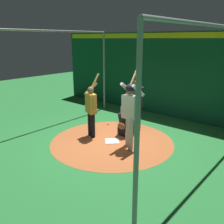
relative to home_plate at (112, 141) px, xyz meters
name	(u,v)px	position (x,y,z in m)	size (l,w,h in m)	color
ground_plane	(112,141)	(0.00, 0.00, -0.01)	(27.56, 27.56, 0.00)	#287A38
dirt_circle	(112,141)	(0.00, 0.00, -0.01)	(3.77, 3.77, 0.01)	#B76033
home_plate	(112,141)	(0.00, 0.00, 0.00)	(0.42, 0.42, 0.01)	white
batter	(130,109)	(-0.01, 0.65, 1.15)	(0.68, 0.49, 2.20)	#BCBCC0
catcher	(125,124)	(-0.68, -0.01, 0.38)	(0.58, 0.40, 0.99)	black
umpire	(137,102)	(-1.30, -0.02, 0.98)	(0.22, 0.49, 1.76)	#4C4C51
visitor	(91,108)	(0.10, -0.78, 0.94)	(0.64, 0.51, 2.01)	black
back_wall	(170,75)	(-3.55, 0.00, 1.66)	(0.23, 11.56, 3.32)	#0F472D
cage_frame	(112,67)	(0.00, 0.00, 2.27)	(5.43, 5.60, 3.34)	gray
baseball_0	(118,134)	(-0.53, -0.20, 0.03)	(0.07, 0.07, 0.07)	white
baseball_1	(136,135)	(-0.81, 0.33, 0.03)	(0.07, 0.07, 0.07)	white
baseball_2	(108,124)	(-1.06, -1.11, 0.03)	(0.07, 0.07, 0.07)	white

